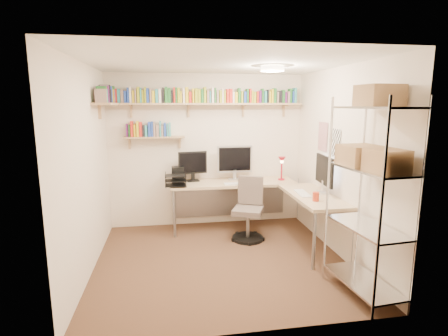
{
  "coord_description": "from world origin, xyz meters",
  "views": [
    {
      "loc": [
        -0.64,
        -4.24,
        2.02
      ],
      "look_at": [
        0.13,
        0.55,
        1.13
      ],
      "focal_mm": 28.0,
      "sensor_mm": 36.0,
      "label": 1
    }
  ],
  "objects": [
    {
      "name": "wall_shelves",
      "position": [
        -0.42,
        1.3,
        2.03
      ],
      "size": [
        3.12,
        1.09,
        0.8
      ],
      "color": "tan",
      "rests_on": "ground"
    },
    {
      "name": "room_shell",
      "position": [
        0.0,
        0.0,
        1.55
      ],
      "size": [
        3.24,
        3.04,
        2.52
      ],
      "color": "#F3DAC6",
      "rests_on": "ground"
    },
    {
      "name": "office_chair",
      "position": [
        0.53,
        0.68,
        0.4
      ],
      "size": [
        0.55,
        0.55,
        0.94
      ],
      "rotation": [
        0.0,
        0.0,
        -0.42
      ],
      "color": "black",
      "rests_on": "ground"
    },
    {
      "name": "corner_desk",
      "position": [
        0.51,
        0.93,
        0.77
      ],
      "size": [
        2.37,
        1.99,
        1.35
      ],
      "color": "tan",
      "rests_on": "ground"
    },
    {
      "name": "wire_rack",
      "position": [
        1.36,
        -1.09,
        1.48
      ],
      "size": [
        0.52,
        0.94,
        2.2
      ],
      "rotation": [
        0.0,
        0.0,
        0.09
      ],
      "color": "silver",
      "rests_on": "ground"
    },
    {
      "name": "ground",
      "position": [
        0.0,
        0.0,
        0.0
      ],
      "size": [
        3.2,
        3.2,
        0.0
      ],
      "primitive_type": "plane",
      "color": "#4A361F",
      "rests_on": "ground"
    }
  ]
}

